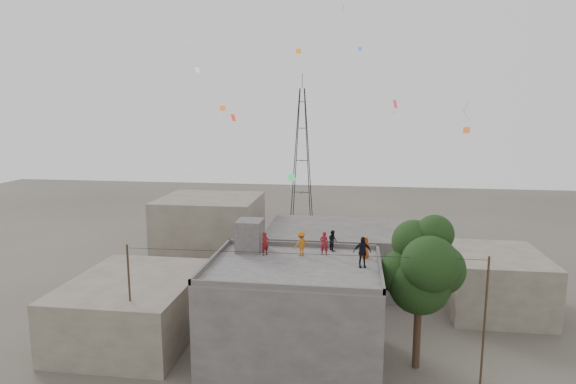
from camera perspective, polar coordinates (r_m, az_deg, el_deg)
name	(u,v)px	position (r m, az deg, el deg)	size (l,w,h in m)	color
ground	(294,362)	(30.74, 0.72, -19.55)	(140.00, 140.00, 0.00)	#443F38
main_building	(294,315)	(29.38, 0.73, -14.35)	(10.00, 8.00, 6.10)	#494644
parapet	(294,263)	(28.23, 0.74, -8.40)	(10.00, 8.00, 0.30)	#494644
stair_head_box	(250,235)	(30.98, -4.55, -5.15)	(1.60, 1.80, 2.00)	#494644
neighbor_west	(135,308)	(34.56, -17.72, -12.92)	(8.00, 10.00, 4.00)	#645C4F
neighbor_north	(337,256)	(42.53, 5.83, -7.50)	(12.00, 9.00, 5.00)	#494644
neighbor_northwest	(210,234)	(46.13, -9.17, -4.92)	(9.00, 8.00, 7.00)	#645C4F
neighbor_east	(494,281)	(40.23, 23.18, -9.71)	(7.00, 8.00, 4.40)	#645C4F
tree	(423,268)	(28.92, 15.71, -8.63)	(4.90, 4.60, 9.10)	black
utility_line	(300,311)	(27.87, 1.45, -13.97)	(20.12, 0.62, 7.40)	black
transmission_tower	(302,154)	(67.30, 1.65, 4.57)	(2.97, 2.97, 20.01)	black
person_red_adult	(324,243)	(30.13, 4.30, -6.08)	(0.54, 0.36, 1.49)	maroon
person_orange_child	(365,247)	(29.84, 9.15, -6.48)	(0.65, 0.43, 1.34)	#C95116
person_dark_child	(333,240)	(31.13, 5.31, -5.72)	(0.65, 0.51, 1.33)	black
person_dark_adult	(362,252)	(28.04, 8.80, -7.04)	(1.05, 0.44, 1.80)	black
person_orange_adult	(301,244)	(29.90, 1.58, -6.13)	(0.99, 0.57, 1.53)	#AF6014
person_red_child	(265,244)	(30.06, -2.72, -6.15)	(0.52, 0.34, 1.44)	maroon
kites	(343,100)	(34.28, 6.56, 10.75)	(20.47, 14.85, 12.92)	red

